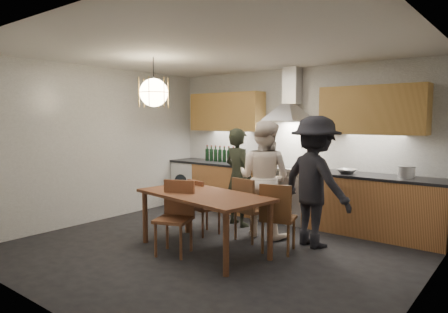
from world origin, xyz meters
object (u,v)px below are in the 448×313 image
Objects in this scene: dining_table at (203,200)px; person_right at (315,182)px; chair_back_left at (201,203)px; stock_pot at (406,172)px; person_mid at (264,179)px; wine_bottles at (220,154)px; mixing_bowl at (347,171)px; person_left at (238,177)px; chair_front at (176,212)px.

person_right is at bearing 55.21° from dining_table.
stock_pot is at bearing -134.62° from chair_back_left.
person_mid is at bearing -130.57° from chair_back_left.
chair_back_left is 1.01m from person_mid.
person_mid is 2.35× the size of wine_bottles.
mixing_bowl reaches higher than dining_table.
stock_pot is (2.46, 1.59, 0.50)m from chair_back_left.
dining_table is 2.65× the size of wine_bottles.
person_left is 2.49m from stock_pot.
person_right is at bearing 25.06° from chair_front.
person_right reaches higher than mixing_bowl.
person_right is at bearing -147.16° from chair_back_left.
chair_back_left is at bearing -137.31° from mixing_bowl.
chair_back_left is at bearing 96.84° from person_left.
stock_pot is at bearing -153.16° from person_mid.
mixing_bowl is (1.37, 2.28, 0.40)m from chair_front.
chair_back_left is 1.96m from wine_bottles.
chair_front is 0.53× the size of person_right.
chair_back_left is 0.47× the size of person_right.
wine_bottles is at bearing 179.40° from stock_pot.
person_right reaches higher than stock_pot.
chair_front is (-0.24, -0.26, -0.14)m from dining_table.
wine_bottles is (-1.21, 2.41, 0.52)m from chair_front.
stock_pot is 3.40m from wine_bottles.
dining_table is at bearing 66.28° from person_right.
person_right is (1.45, -0.22, 0.10)m from person_left.
dining_table is 1.39m from person_left.
person_left is at bearing -155.12° from mixing_bowl.
mixing_bowl is 0.83m from stock_pot.
person_left is 0.93× the size of person_mid.
wine_bottles is at bearing -3.04° from person_right.
person_left reaches higher than chair_back_left.
person_mid is 2.00m from stock_pot.
wine_bottles is at bearing -23.78° from person_left.
chair_back_left is 1.71m from person_right.
person_mid is at bearing -148.99° from stock_pot.
stock_pot is at bearing 25.82° from chair_front.
person_mid is (0.48, 1.34, 0.32)m from chair_front.
chair_back_left is 0.87m from person_left.
stock_pot is (1.95, 2.11, 0.30)m from dining_table.
chair_front is 3.26m from stock_pot.
chair_back_left is at bearing 87.59° from chair_front.
chair_front is at bearing 66.13° from person_mid.
person_right is 0.93m from mixing_bowl.
chair_front is 0.59× the size of person_left.
person_left is 0.89× the size of person_right.
mixing_bowl reaches higher than chair_back_left.
chair_front is 1.28× the size of wine_bottles.
wine_bottles is at bearing -36.45° from person_mid.
wine_bottles is (-1.69, 1.06, 0.20)m from person_mid.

